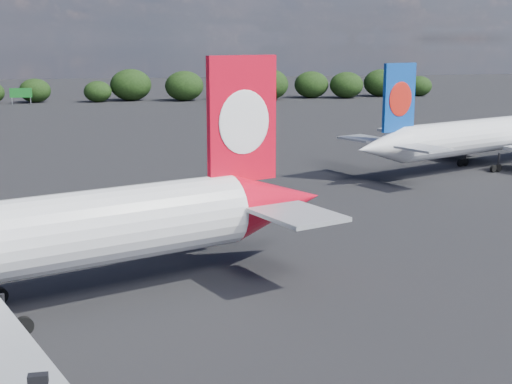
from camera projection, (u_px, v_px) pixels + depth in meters
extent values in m
plane|color=black|center=(61.00, 181.00, 91.95)|extent=(500.00, 500.00, 0.00)
cone|color=red|center=(276.00, 202.00, 56.75)|extent=(9.79, 7.97, 5.28)
cube|color=red|center=(242.00, 119.00, 53.66)|extent=(5.61, 2.59, 9.51)
ellipsoid|color=white|center=(244.00, 122.00, 53.44)|extent=(4.21, 1.80, 4.86)
ellipsoid|color=white|center=(240.00, 121.00, 53.96)|extent=(4.21, 1.80, 4.86)
cube|color=#A1A4A9|center=(298.00, 215.00, 50.76)|extent=(6.72, 7.63, 0.32)
cube|color=#A1A4A9|center=(217.00, 187.00, 60.33)|extent=(6.72, 7.63, 0.32)
cylinder|color=black|center=(3.00, 315.00, 43.25)|extent=(0.38, 0.38, 2.64)
cylinder|color=black|center=(5.00, 330.00, 43.46)|extent=(1.26, 0.86, 1.16)
cylinder|color=black|center=(24.00, 326.00, 44.07)|extent=(1.26, 0.86, 1.16)
cylinder|color=white|center=(492.00, 134.00, 100.82)|extent=(34.89, 18.62, 4.73)
cone|color=white|center=(381.00, 147.00, 88.67)|extent=(8.83, 7.35, 4.73)
cube|color=#0D3E97|center=(399.00, 98.00, 88.98)|extent=(4.97, 2.50, 8.52)
ellipsoid|color=red|center=(401.00, 99.00, 88.78)|extent=(3.72, 1.75, 4.35)
ellipsoid|color=red|center=(397.00, 99.00, 89.24)|extent=(3.72, 1.75, 4.35)
cube|color=#A1A4A9|center=(423.00, 148.00, 85.46)|extent=(6.16, 6.90, 0.28)
cube|color=#A1A4A9|center=(363.00, 139.00, 93.82)|extent=(6.16, 6.90, 0.28)
cube|color=#A1A4A9|center=(433.00, 135.00, 112.07)|extent=(13.16, 19.82, 0.52)
cylinder|color=#A1A4A9|center=(465.00, 145.00, 109.59)|extent=(5.36, 4.22, 2.56)
cube|color=#A1A4A9|center=(465.00, 141.00, 109.45)|extent=(2.02, 1.09, 1.14)
cylinder|color=black|center=(499.00, 161.00, 98.18)|extent=(0.35, 0.35, 2.37)
cylinder|color=black|center=(498.00, 168.00, 98.37)|extent=(1.12, 0.80, 1.04)
cylinder|color=black|center=(493.00, 169.00, 97.79)|extent=(1.12, 0.80, 1.04)
cylinder|color=black|center=(465.00, 156.00, 102.74)|extent=(0.35, 0.35, 2.37)
cylinder|color=black|center=(465.00, 162.00, 102.93)|extent=(1.12, 0.80, 1.04)
cylinder|color=black|center=(460.00, 163.00, 102.35)|extent=(1.12, 0.80, 1.04)
cube|color=black|center=(38.00, 379.00, 19.63)|extent=(0.55, 0.30, 0.28)
cube|color=#13601E|center=(21.00, 93.00, 198.95)|extent=(6.00, 0.30, 2.60)
cylinder|color=gray|center=(12.00, 101.00, 198.92)|extent=(0.20, 0.20, 2.00)
cylinder|color=gray|center=(31.00, 101.00, 199.89)|extent=(0.20, 0.20, 2.00)
cube|color=yellow|center=(129.00, 87.00, 210.33)|extent=(5.00, 0.30, 3.00)
cylinder|color=gray|center=(129.00, 96.00, 210.91)|extent=(0.30, 0.30, 2.50)
ellipsoid|color=black|center=(35.00, 91.00, 204.42)|extent=(8.93, 7.56, 6.87)
ellipsoid|color=black|center=(98.00, 92.00, 205.68)|extent=(7.97, 6.75, 6.13)
ellipsoid|color=black|center=(131.00, 85.00, 210.20)|extent=(12.10, 10.24, 9.31)
ellipsoid|color=black|center=(184.00, 86.00, 209.83)|extent=(11.40, 9.65, 8.77)
ellipsoid|color=black|center=(231.00, 86.00, 214.13)|extent=(10.24, 8.66, 7.87)
ellipsoid|color=black|center=(268.00, 84.00, 212.45)|extent=(12.13, 10.26, 9.33)
ellipsoid|color=black|center=(311.00, 85.00, 220.27)|extent=(10.67, 9.03, 8.21)
ellipsoid|color=black|center=(346.00, 85.00, 219.61)|extent=(10.47, 8.86, 8.06)
ellipsoid|color=black|center=(381.00, 83.00, 225.94)|extent=(11.16, 9.44, 8.59)
ellipsoid|color=black|center=(419.00, 86.00, 227.65)|extent=(8.28, 7.01, 6.37)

